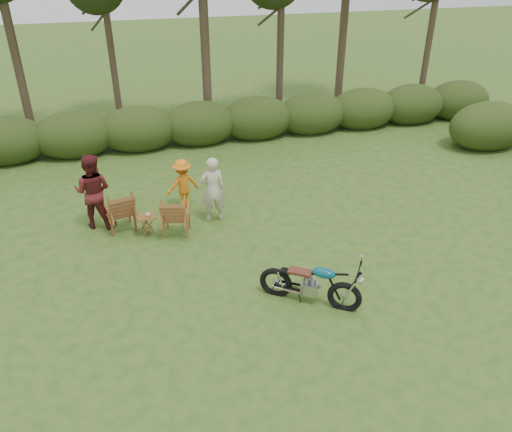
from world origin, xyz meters
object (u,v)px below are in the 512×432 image
object	(u,v)px
motorcycle	(309,301)
lawn_chair_right	(178,233)
lawn_chair_left	(122,229)
adult_a	(214,219)
cup	(148,215)
side_table	(147,225)
child	(185,207)
adult_b	(99,225)

from	to	relation	value
motorcycle	lawn_chair_right	world-z (taller)	motorcycle
lawn_chair_left	adult_a	distance (m)	2.20
cup	adult_a	distance (m)	1.68
lawn_chair_right	side_table	distance (m)	0.73
lawn_chair_left	child	size ratio (longest dim) A/B	0.76
lawn_chair_left	cup	size ratio (longest dim) A/B	9.07
side_table	adult_b	size ratio (longest dim) A/B	0.26
adult_a	adult_b	distance (m)	2.77
motorcycle	side_table	world-z (taller)	motorcycle
lawn_chair_left	child	xyz separation A→B (m)	(1.60, 0.66, 0.00)
motorcycle	side_table	size ratio (longest dim) A/B	3.87
lawn_chair_right	lawn_chair_left	size ratio (longest dim) A/B	0.96
adult_b	child	xyz separation A→B (m)	(2.12, 0.33, 0.00)
motorcycle	adult_b	size ratio (longest dim) A/B	1.02
cup	adult_a	bearing A→B (deg)	10.21
cup	adult_a	world-z (taller)	adult_a
side_table	cup	xyz separation A→B (m)	(0.05, -0.03, 0.28)
motorcycle	child	bearing A→B (deg)	146.42
lawn_chair_left	adult_b	xyz separation A→B (m)	(-0.53, 0.33, 0.00)
side_table	adult_a	bearing A→B (deg)	8.73
lawn_chair_right	lawn_chair_left	xyz separation A→B (m)	(-1.24, 0.55, 0.00)
lawn_chair_left	side_table	distance (m)	0.74
side_table	adult_b	xyz separation A→B (m)	(-1.10, 0.74, -0.24)
lawn_chair_left	adult_b	distance (m)	0.62
lawn_chair_left	cup	world-z (taller)	cup
child	side_table	bearing A→B (deg)	31.14
lawn_chair_right	adult_b	distance (m)	1.98
lawn_chair_right	adult_a	world-z (taller)	adult_a
lawn_chair_right	motorcycle	bearing A→B (deg)	138.33
lawn_chair_left	side_table	xyz separation A→B (m)	(0.57, -0.41, 0.24)
child	lawn_chair_left	bearing A→B (deg)	7.35
lawn_chair_right	cup	xyz separation A→B (m)	(-0.62, 0.11, 0.52)
lawn_chair_left	adult_a	size ratio (longest dim) A/B	0.61
side_table	motorcycle	bearing A→B (deg)	-51.11
lawn_chair_left	side_table	bearing A→B (deg)	130.39
lawn_chair_right	adult_a	size ratio (longest dim) A/B	0.59
lawn_chair_left	adult_b	world-z (taller)	adult_b
side_table	child	size ratio (longest dim) A/B	0.37
adult_a	adult_b	xyz separation A→B (m)	(-2.72, 0.49, 0.00)
child	cup	bearing A→B (deg)	33.42
side_table	cup	bearing A→B (deg)	-35.06
cup	child	distance (m)	1.57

